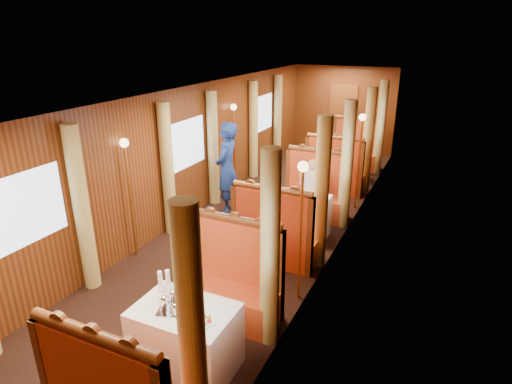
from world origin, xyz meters
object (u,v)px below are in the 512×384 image
Objects in this scene: rose_vase_mid at (300,188)px; rose_vase_far at (348,142)px; banquette_far_fwd at (335,174)px; table_mid at (297,217)px; tea_tray at (175,310)px; table_far at (345,164)px; passenger at (311,184)px; banquette_near_aft at (231,286)px; banquette_mid_fwd at (275,238)px; teapot_right at (176,311)px; teapot_back at (174,298)px; banquette_mid_aft at (315,195)px; teapot_left at (165,304)px; steward at (227,169)px; fruit_plate at (205,321)px; banquette_far_aft at (355,152)px; table_near at (186,338)px.

rose_vase_mid and rose_vase_far have the same top height.
rose_vase_mid is (0.04, -2.51, 0.50)m from banquette_far_fwd.
table_mid is 3.09× the size of tea_tray.
passenger reaches higher than table_far.
banquette_near_aft is 1.13m from tea_tray.
banquette_mid_fwd is 1.79m from passenger.
table_far is at bearing 90.00° from banquette_far_fwd.
banquette_mid_fwd is at bearing 88.52° from tea_tray.
teapot_right is 0.88× the size of teapot_back.
teapot_left is at bearing -92.13° from banquette_mid_aft.
tea_tray is 3.55m from rose_vase_mid.
teapot_left is at bearing 11.39° from steward.
fruit_plate is at bearing -37.02° from teapot_back.
teapot_back is (-0.14, 0.16, 0.01)m from teapot_right.
passenger is at bearing 92.86° from rose_vase_mid.
banquette_near_aft is at bearing -90.00° from banquette_far_aft.
banquette_mid_aft is at bearing 90.00° from banquette_near_aft.
rose_vase_far is (0.04, 4.51, 0.50)m from banquette_mid_fwd.
teapot_right is at bearing -70.30° from teapot_back.
banquette_far_fwd is 0.73× the size of steward.
tea_tray is 1.62× the size of fruit_plate.
banquette_near_aft is at bearing -90.00° from banquette_mid_fwd.
tea_tray is at bearing -90.62° from banquette_far_fwd.
banquette_far_fwd is at bearing 90.00° from banquette_mid_fwd.
teapot_back reaches higher than table_mid.
fruit_plate is at bearing -87.80° from rose_vase_far.
rose_vase_far reaches higher than table_near.
steward reaches higher than banquette_near_aft.
banquette_near_aft is 9.66× the size of teapot_right.
fruit_plate is 0.11× the size of steward.
passenger is (-0.00, -3.76, 0.32)m from banquette_far_aft.
banquette_mid_fwd is 2.23m from steward.
banquette_mid_fwd is 2.64m from teapot_right.
banquette_far_aft is at bearing 90.00° from table_far.
table_mid is at bearing 84.30° from teapot_left.
banquette_near_aft is 1.28× the size of table_mid.
table_near is 8.01m from banquette_far_aft.
table_far is at bearing 90.00° from banquette_near_aft.
rose_vase_far reaches higher than teapot_right.
passenger is (0.17, 4.33, -0.07)m from teapot_left.
passenger is at bearing 90.00° from banquette_mid_fwd.
fruit_plate is 0.58× the size of rose_vase_far.
banquette_near_aft is at bearing -90.34° from rose_vase_far.
banquette_near_aft reaches higher than tea_tray.
tea_tray reaches higher than table_near.
fruit_plate is (0.31, -6.08, 0.35)m from banquette_far_fwd.
banquette_far_aft is 3.94× the size of tea_tray.
steward reaches higher than table_mid.
fruit_plate is at bearing -85.69° from rose_vase_mid.
banquette_mid_aft is at bearing 96.47° from teapot_right.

